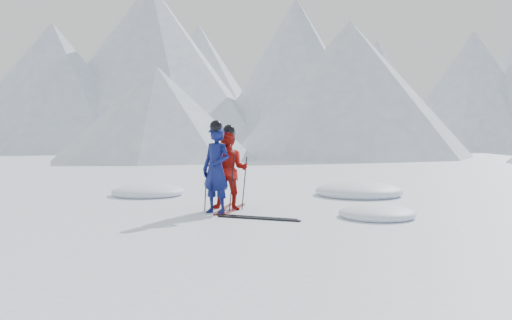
% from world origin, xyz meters
% --- Properties ---
extents(ground, '(160.00, 160.00, 0.00)m').
position_xyz_m(ground, '(0.00, 0.00, 0.00)').
color(ground, white).
rests_on(ground, ground).
extents(mountain_range, '(106.15, 62.94, 15.53)m').
position_xyz_m(mountain_range, '(5.71, 35.31, 6.72)').
color(mountain_range, '#B2BCD1').
rests_on(mountain_range, ground).
extents(skier_blue, '(0.77, 0.61, 1.83)m').
position_xyz_m(skier_blue, '(-2.51, -0.01, 0.92)').
color(skier_blue, '#0D1553').
rests_on(skier_blue, ground).
extents(skier_red, '(0.93, 0.78, 1.74)m').
position_xyz_m(skier_red, '(-2.44, 0.54, 0.87)').
color(skier_red, '#B0150E').
rests_on(skier_red, ground).
extents(pole_blue_left, '(0.12, 0.09, 1.22)m').
position_xyz_m(pole_blue_left, '(-2.81, 0.14, 0.61)').
color(pole_blue_left, black).
rests_on(pole_blue_left, ground).
extents(pole_blue_right, '(0.12, 0.07, 1.22)m').
position_xyz_m(pole_blue_right, '(-2.26, 0.24, 0.61)').
color(pole_blue_right, black).
rests_on(pole_blue_right, ground).
extents(pole_red_left, '(0.12, 0.09, 1.16)m').
position_xyz_m(pole_red_left, '(-2.74, 0.79, 0.58)').
color(pole_red_left, black).
rests_on(pole_red_left, ground).
extents(pole_red_right, '(0.12, 0.08, 1.16)m').
position_xyz_m(pole_red_right, '(-2.14, 0.69, 0.58)').
color(pole_red_right, black).
rests_on(pole_red_right, ground).
extents(ski_worn_left, '(0.39, 1.69, 0.03)m').
position_xyz_m(ski_worn_left, '(-2.56, 0.54, 0.01)').
color(ski_worn_left, black).
rests_on(ski_worn_left, ground).
extents(ski_worn_right, '(0.28, 1.70, 0.03)m').
position_xyz_m(ski_worn_right, '(-2.32, 0.54, 0.01)').
color(ski_worn_right, black).
rests_on(ski_worn_right, ground).
extents(ski_loose_a, '(1.70, 0.19, 0.03)m').
position_xyz_m(ski_loose_a, '(-1.53, -0.29, 0.01)').
color(ski_loose_a, black).
rests_on(ski_loose_a, ground).
extents(ski_loose_b, '(1.70, 0.13, 0.03)m').
position_xyz_m(ski_loose_b, '(-1.43, -0.44, 0.01)').
color(ski_loose_b, black).
rests_on(ski_loose_b, ground).
extents(snow_lumps, '(7.92, 5.46, 0.51)m').
position_xyz_m(snow_lumps, '(-1.68, 3.00, 0.00)').
color(snow_lumps, white).
rests_on(snow_lumps, ground).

